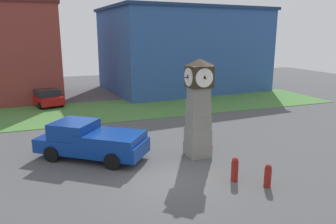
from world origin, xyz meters
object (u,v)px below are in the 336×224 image
object	(u,v)px
bollard_near_tower	(268,176)
bollard_mid_row	(235,169)
clock_tower	(198,108)
pickup_truck	(91,140)
car_far_lot	(46,97)

from	to	relation	value
bollard_near_tower	bollard_mid_row	size ratio (longest dim) A/B	0.93
clock_tower	pickup_truck	bearing A→B (deg)	163.03
clock_tower	bollard_near_tower	bearing A→B (deg)	-74.78
bollard_mid_row	clock_tower	bearing A→B (deg)	93.32
bollard_near_tower	car_far_lot	bearing A→B (deg)	112.93
clock_tower	car_far_lot	bearing A→B (deg)	114.91
bollard_near_tower	pickup_truck	bearing A→B (deg)	137.36
bollard_mid_row	pickup_truck	bearing A→B (deg)	137.83
clock_tower	pickup_truck	size ratio (longest dim) A/B	0.88
clock_tower	bollard_near_tower	size ratio (longest dim) A/B	5.03
car_far_lot	pickup_truck	xyz separation A→B (m)	(2.05, -14.01, 0.16)
bollard_near_tower	pickup_truck	size ratio (longest dim) A/B	0.18
clock_tower	car_far_lot	size ratio (longest dim) A/B	1.17
pickup_truck	bollard_mid_row	bearing A→B (deg)	-42.17
bollard_near_tower	clock_tower	bearing A→B (deg)	105.22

